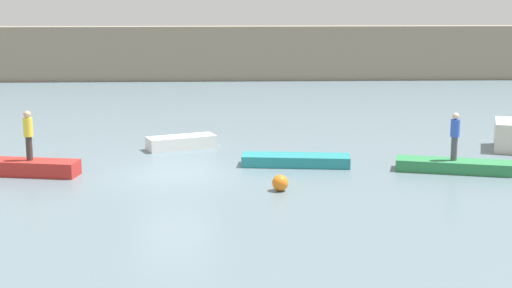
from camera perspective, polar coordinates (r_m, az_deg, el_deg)
name	(u,v)px	position (r m, az deg, el deg)	size (l,w,h in m)	color
ground_plane	(174,174)	(27.08, -6.05, -2.24)	(120.00, 120.00, 0.00)	slate
embankment_wall	(199,53)	(53.22, -4.22, 6.65)	(80.00, 1.20, 3.67)	gray
rowboat_red	(30,168)	(27.92, -16.25, -1.67)	(3.35, 0.94, 0.52)	red
rowboat_white	(181,142)	(31.18, -5.51, 0.11)	(2.71, 0.92, 0.52)	white
rowboat_teal	(296,160)	(28.22, 2.96, -1.20)	(3.90, 1.04, 0.40)	teal
rowboat_green	(453,166)	(28.14, 14.29, -1.57)	(3.96, 0.99, 0.42)	#2D7F47
person_blue_shirt	(455,134)	(27.91, 14.41, 0.72)	(0.32, 0.32, 1.69)	#4C4C56
person_yellow_shirt	(28,133)	(27.67, -16.39, 0.81)	(0.32, 0.32, 1.73)	#38332D
mooring_buoy	(280,183)	(24.78, 1.79, -2.87)	(0.52, 0.52, 0.52)	orange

